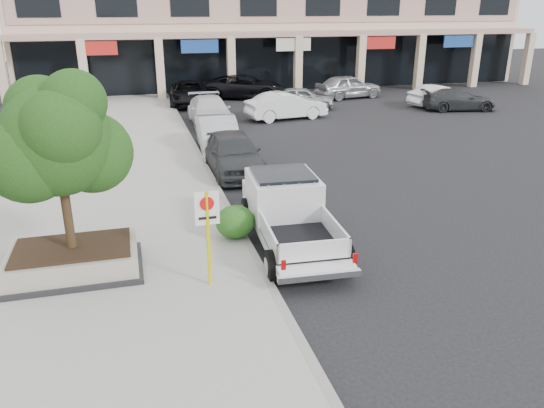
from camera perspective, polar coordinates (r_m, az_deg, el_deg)
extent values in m
plane|color=black|center=(13.52, 5.59, -7.14)|extent=(120.00, 120.00, 0.00)
cube|color=gray|center=(18.27, -17.77, -0.25)|extent=(8.00, 52.00, 0.15)
cube|color=gray|center=(18.45, -5.49, 0.89)|extent=(0.20, 52.00, 0.15)
cube|color=#CCB08F|center=(46.85, 0.12, 18.45)|extent=(40.00, 10.00, 9.00)
cube|color=tan|center=(41.01, 2.49, 17.84)|extent=(40.00, 2.20, 0.35)
cube|color=#CCB08F|center=(39.17, -27.01, 12.34)|extent=(0.55, 0.55, 4.20)
cube|color=#CCB08F|center=(50.25, 25.78, 13.90)|extent=(0.55, 0.55, 4.20)
cube|color=black|center=(42.18, 1.99, 14.79)|extent=(39.20, 0.08, 3.90)
cube|color=black|center=(13.93, -20.38, -6.61)|extent=(3.20, 2.20, 0.12)
cube|color=gray|center=(13.79, -20.54, -5.46)|extent=(3.00, 2.00, 0.50)
cube|color=black|center=(13.68, -20.69, -4.40)|extent=(2.70, 1.70, 0.06)
cylinder|color=#312213|center=(13.27, -21.30, 0.03)|extent=(0.22, 0.22, 2.20)
sphere|color=#153B10|center=(12.85, -22.16, 6.30)|extent=(2.50, 2.50, 2.50)
sphere|color=#153B10|center=(13.17, -18.78, 5.24)|extent=(1.90, 1.90, 1.90)
sphere|color=#153B10|center=(13.26, -23.59, 9.17)|extent=(1.60, 1.60, 1.60)
cylinder|color=yellow|center=(12.13, -6.85, -3.77)|extent=(0.09, 0.09, 2.30)
cube|color=white|center=(11.84, -7.01, -0.46)|extent=(0.55, 0.03, 0.78)
cylinder|color=red|center=(11.77, -7.01, 0.03)|extent=(0.32, 0.02, 0.32)
ellipsoid|color=#184313|center=(14.79, -3.98, -1.93)|extent=(1.10, 0.99, 0.93)
imported|color=#2D3032|center=(20.99, -4.21, 5.50)|extent=(1.97, 4.83, 1.64)
imported|color=#AFB3B7|center=(24.22, -5.81, 7.41)|extent=(1.93, 4.86, 1.57)
imported|color=silver|center=(29.96, -6.68, 9.88)|extent=(2.21, 5.29, 1.53)
imported|color=black|center=(36.54, -8.89, 11.72)|extent=(3.08, 5.77, 1.54)
imported|color=#9DA0A5|center=(34.59, 3.28, 11.31)|extent=(4.42, 2.78, 1.40)
imported|color=white|center=(31.37, 1.54, 10.52)|extent=(4.92, 2.37, 1.56)
imported|color=#2A2B2E|center=(36.13, 19.46, 10.54)|extent=(4.85, 2.69, 1.33)
imported|color=black|center=(38.69, -2.92, 12.50)|extent=(6.52, 4.62, 1.65)
imported|color=#A4A6AC|center=(39.09, 8.19, 12.41)|extent=(5.14, 2.83, 1.65)
imported|color=white|center=(37.24, 17.50, 11.06)|extent=(4.32, 2.07, 1.37)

